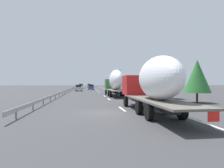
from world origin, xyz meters
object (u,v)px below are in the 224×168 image
truck_trailing (152,83)px  car_yellow_coupe (89,86)px  truck_lead (115,82)px  car_blue_sedan (91,87)px  car_white_van (81,86)px  car_silver_hatch (79,88)px  road_sign (115,83)px

truck_trailing → car_yellow_coupe: 82.29m
truck_lead → car_blue_sedan: 32.98m
truck_trailing → car_blue_sedan: bearing=3.8°
truck_lead → car_white_van: size_ratio=3.21×
truck_trailing → car_silver_hatch: size_ratio=3.09×
car_silver_hatch → truck_lead: bearing=-162.4°
car_blue_sedan → car_silver_hatch: 10.67m
truck_trailing → car_blue_sedan: (52.37, 3.46, -1.48)m
car_yellow_coupe → road_sign: size_ratio=1.33×
car_white_van → car_yellow_coupe: car_white_van is taller
car_silver_hatch → truck_trailing: bearing=-170.3°
car_blue_sedan → road_sign: size_ratio=1.37×
truck_lead → truck_trailing: 19.61m
car_silver_hatch → car_white_van: 27.08m
car_blue_sedan → car_yellow_coupe: car_yellow_coupe is taller
truck_trailing → car_blue_sedan: truck_trailing is taller
car_silver_hatch → car_yellow_coupe: bearing=-5.1°
truck_lead → car_yellow_coupe: size_ratio=3.28×
road_sign → car_yellow_coupe: bearing=9.4°
car_white_van → car_silver_hatch: bearing=-179.8°
car_silver_hatch → car_yellow_coupe: (39.80, -3.56, 0.02)m
truck_lead → car_white_van: 50.42m
car_yellow_coupe → truck_trailing: bearing=-177.5°
truck_lead → truck_trailing: size_ratio=1.03×
car_silver_hatch → car_yellow_coupe: car_yellow_coupe is taller
truck_trailing → car_silver_hatch: bearing=9.7°
truck_lead → car_white_van: (49.86, 7.31, -1.60)m
truck_trailing → car_yellow_coupe: (82.19, 3.66, -1.45)m
road_sign → truck_lead: bearing=171.9°
truck_lead → road_sign: size_ratio=4.35×
truck_trailing → truck_lead: bearing=0.0°
car_blue_sedan → car_yellow_coupe: size_ratio=1.03×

